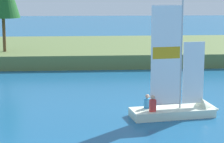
% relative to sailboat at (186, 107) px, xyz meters
% --- Properties ---
extents(shore_bank, '(80.00, 15.05, 1.10)m').
position_rel_sailboat_xyz_m(shore_bank, '(-5.55, 20.08, 0.12)').
color(shore_bank, '#5B703D').
rests_on(shore_bank, ground).
extents(sailboat, '(4.53, 1.96, 6.36)m').
position_rel_sailboat_xyz_m(sailboat, '(0.00, 0.00, 0.00)').
color(sailboat, silver).
rests_on(sailboat, ground).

